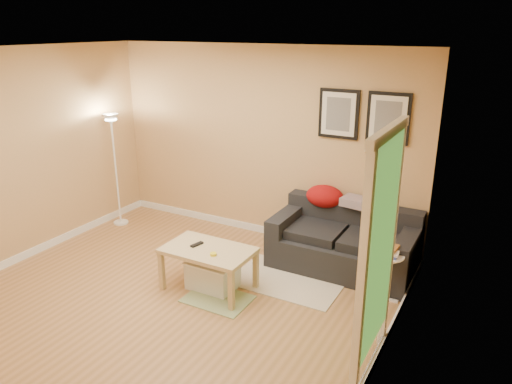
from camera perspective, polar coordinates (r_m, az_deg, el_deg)
floor at (r=5.51m, az=-9.51°, el=-12.04°), size 4.50×4.50×0.00m
ceiling at (r=4.74m, az=-11.28°, el=16.02°), size 4.50×4.50×0.00m
wall_back at (r=6.58m, az=0.61°, el=5.69°), size 4.50×0.00×4.50m
wall_left at (r=6.58m, az=-25.85°, el=3.76°), size 0.00×4.00×4.00m
wall_right at (r=4.03m, az=15.63°, el=-3.90°), size 0.00×4.00×4.00m
baseboard_back at (r=6.97m, az=0.54°, el=-4.38°), size 4.50×0.02×0.10m
baseboard_left at (r=6.97m, az=-24.33°, el=-6.18°), size 0.02×4.00×0.10m
baseboard_right at (r=4.65m, az=14.08°, el=-18.23°), size 0.02×4.00×0.10m
sofa at (r=5.96m, az=10.24°, el=-5.52°), size 1.70×0.90×0.75m
red_throw at (r=6.19m, az=8.08°, el=-0.51°), size 0.48×0.36×0.28m
plaid_throw at (r=6.02m, az=12.06°, el=-1.23°), size 0.45×0.32×0.10m
framed_print_left at (r=6.04m, az=9.71°, el=9.04°), size 0.50×0.04×0.60m
framed_print_right at (r=5.87m, az=15.29°, el=8.36°), size 0.50×0.04×0.60m
area_rug at (r=5.76m, az=3.81°, el=-10.28°), size 1.25×0.85×0.01m
green_runner at (r=5.41m, az=-4.52°, el=-12.41°), size 0.70×0.50×0.01m
coffee_table at (r=5.50m, az=-5.57°, el=-8.96°), size 1.10×0.82×0.49m
remote_control at (r=5.48m, az=-6.97°, el=-6.14°), size 0.09×0.17×0.02m
tape_roll at (r=5.23m, az=-5.04°, el=-7.30°), size 0.07×0.07×0.03m
storage_bin at (r=5.55m, az=-5.10°, el=-9.61°), size 0.54×0.40×0.33m
side_table at (r=5.44m, az=14.97°, el=-9.62°), size 0.36×0.36×0.54m
book_stack at (r=5.31m, az=15.46°, el=-6.62°), size 0.20×0.26×0.08m
floor_lamp at (r=7.32m, az=-16.12°, el=2.13°), size 0.22×0.22×1.66m
doorway at (r=4.02m, az=14.07°, el=-8.15°), size 0.12×1.01×2.13m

